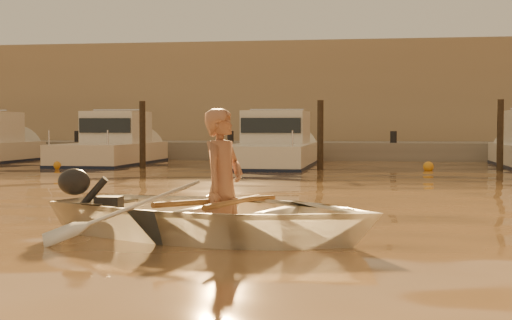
% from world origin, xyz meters
% --- Properties ---
extents(ground_plane, '(160.00, 160.00, 0.00)m').
position_xyz_m(ground_plane, '(0.00, 0.00, 0.00)').
color(ground_plane, brown).
rests_on(ground_plane, ground).
extents(dinghy, '(4.57, 3.85, 0.81)m').
position_xyz_m(dinghy, '(-0.37, -0.17, 0.28)').
color(dinghy, white).
rests_on(dinghy, ground_plane).
extents(person, '(0.60, 0.74, 1.75)m').
position_xyz_m(person, '(-0.28, -0.20, 0.58)').
color(person, '#97644B').
rests_on(person, dinghy).
extents(outboard_motor, '(0.98, 0.66, 0.70)m').
position_xyz_m(outboard_motor, '(-1.80, 0.29, 0.28)').
color(outboard_motor, black).
rests_on(outboard_motor, dinghy).
extents(oar_port, '(0.28, 2.10, 0.13)m').
position_xyz_m(oar_port, '(-0.13, -0.25, 0.42)').
color(oar_port, brown).
rests_on(oar_port, dinghy).
extents(oar_starboard, '(1.04, 1.88, 0.13)m').
position_xyz_m(oar_starboard, '(-0.32, -0.19, 0.42)').
color(oar_starboard, brown).
rests_on(oar_starboard, dinghy).
extents(moored_boat_1, '(2.26, 6.71, 1.75)m').
position_xyz_m(moored_boat_1, '(-7.26, 16.00, 0.62)').
color(moored_boat_1, beige).
rests_on(moored_boat_1, ground_plane).
extents(moored_boat_2, '(2.46, 8.19, 1.75)m').
position_xyz_m(moored_boat_2, '(-1.84, 16.00, 0.62)').
color(moored_boat_2, white).
rests_on(moored_boat_2, ground_plane).
extents(piling_1, '(0.18, 0.18, 2.20)m').
position_xyz_m(piling_1, '(-5.50, 13.80, 0.90)').
color(piling_1, '#2D2319').
rests_on(piling_1, ground_plane).
extents(piling_2, '(0.18, 0.18, 2.20)m').
position_xyz_m(piling_2, '(-0.20, 13.80, 0.90)').
color(piling_2, '#2D2319').
rests_on(piling_2, ground_plane).
extents(piling_3, '(0.18, 0.18, 2.20)m').
position_xyz_m(piling_3, '(4.80, 13.80, 0.90)').
color(piling_3, '#2D2319').
rests_on(piling_3, ground_plane).
extents(fender_b, '(0.30, 0.30, 0.30)m').
position_xyz_m(fender_b, '(-7.87, 13.13, 0.10)').
color(fender_b, orange).
rests_on(fender_b, ground_plane).
extents(fender_c, '(0.30, 0.30, 0.30)m').
position_xyz_m(fender_c, '(-2.61, 12.81, 0.10)').
color(fender_c, silver).
rests_on(fender_c, ground_plane).
extents(fender_d, '(0.30, 0.30, 0.30)m').
position_xyz_m(fender_d, '(2.87, 14.00, 0.10)').
color(fender_d, orange).
rests_on(fender_d, ground_plane).
extents(quay, '(52.00, 4.00, 1.00)m').
position_xyz_m(quay, '(0.00, 21.50, 0.15)').
color(quay, gray).
rests_on(quay, ground_plane).
extents(waterfront_building, '(46.00, 7.00, 4.80)m').
position_xyz_m(waterfront_building, '(0.00, 27.00, 2.40)').
color(waterfront_building, '#9E8466').
rests_on(waterfront_building, quay).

